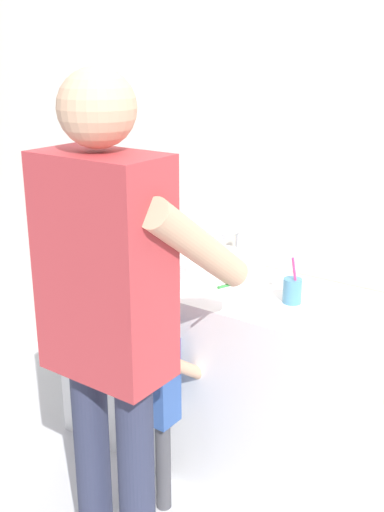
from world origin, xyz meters
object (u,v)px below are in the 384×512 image
soap_bottle (146,248)px  adult_parent (110,299)px  child_toddler (153,389)px  toothbrush_cup (292,290)px

soap_bottle → adult_parent: bearing=-57.4°
child_toddler → adult_parent: size_ratio=0.50×
toothbrush_cup → adult_parent: size_ratio=0.12×
soap_bottle → adult_parent: adult_parent is taller
adult_parent → toothbrush_cup: bearing=69.8°
soap_bottle → child_toddler: (0.37, -0.42, -0.38)m
toothbrush_cup → soap_bottle: toothbrush_cup is taller
soap_bottle → child_toddler: size_ratio=0.19×
child_toddler → adult_parent: 0.61m
toothbrush_cup → soap_bottle: 0.74m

